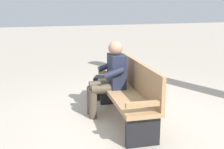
{
  "coord_description": "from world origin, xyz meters",
  "views": [
    {
      "loc": [
        -3.71,
        1.46,
        1.71
      ],
      "look_at": [
        0.16,
        0.15,
        0.7
      ],
      "focal_mm": 45.14,
      "sensor_mm": 36.0,
      "label": 1
    }
  ],
  "objects": [
    {
      "name": "person_seated",
      "position": [
        0.33,
        0.13,
        0.63
      ],
      "size": [
        0.6,
        0.6,
        1.18
      ],
      "rotation": [
        0.0,
        0.0,
        -0.09
      ],
      "color": "#1E2338",
      "rests_on": "ground"
    },
    {
      "name": "ground_plane",
      "position": [
        0.0,
        0.0,
        0.0
      ],
      "size": [
        40.0,
        40.0,
        0.0
      ],
      "primitive_type": "plane",
      "color": "#A89E8E"
    },
    {
      "name": "bench_near",
      "position": [
        -0.01,
        -0.07,
        0.46
      ],
      "size": [
        1.84,
        0.64,
        0.9
      ],
      "rotation": [
        0.0,
        0.0,
        -0.09
      ],
      "color": "#9E7A51",
      "rests_on": "ground"
    },
    {
      "name": "backpack",
      "position": [
        1.14,
        0.04,
        0.21
      ],
      "size": [
        0.37,
        0.34,
        0.42
      ],
      "rotation": [
        0.0,
        0.0,
        2.68
      ],
      "color": "black",
      "rests_on": "ground"
    }
  ]
}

